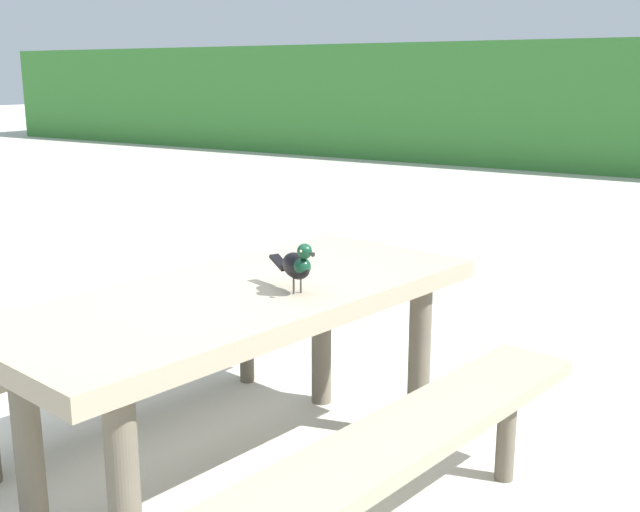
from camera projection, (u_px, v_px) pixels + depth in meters
The scene contains 3 objects.
ground_plane at pixel (206, 474), 2.90m from camera, with size 60.00×60.00×0.00m, color beige.
picnic_table_foreground at pixel (246, 339), 2.72m from camera, with size 1.93×1.95×0.74m.
bird_grackle at pixel (298, 264), 2.60m from camera, with size 0.27×0.16×0.18m.
Camera 1 is at (1.79, -1.97, 1.48)m, focal length 43.10 mm.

